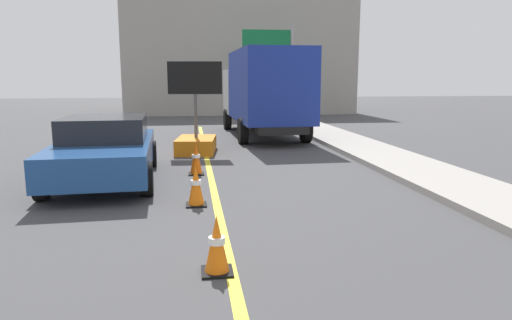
{
  "coord_description": "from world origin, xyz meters",
  "views": [
    {
      "loc": [
        -0.42,
        2.38,
        2.18
      ],
      "look_at": [
        0.24,
        7.07,
        1.36
      ],
      "focal_mm": 32.53,
      "sensor_mm": 36.0,
      "label": 1
    }
  ],
  "objects_px": {
    "highway_guide_sign": "(278,56)",
    "pickup_car": "(105,149)",
    "box_truck": "(264,91)",
    "traffic_cone_curbside": "(196,159)",
    "arrow_board_trailer": "(196,137)",
    "traffic_cone_mid_lane": "(217,245)",
    "traffic_cone_far_lane": "(196,185)"
  },
  "relations": [
    {
      "from": "highway_guide_sign",
      "to": "pickup_car",
      "type": "bearing_deg",
      "value": -113.88
    },
    {
      "from": "box_truck",
      "to": "traffic_cone_curbside",
      "type": "relative_size",
      "value": 9.77
    },
    {
      "from": "arrow_board_trailer",
      "to": "traffic_cone_curbside",
      "type": "distance_m",
      "value": 3.34
    },
    {
      "from": "pickup_car",
      "to": "highway_guide_sign",
      "type": "height_order",
      "value": "highway_guide_sign"
    },
    {
      "from": "traffic_cone_mid_lane",
      "to": "highway_guide_sign",
      "type": "bearing_deg",
      "value": 77.48
    },
    {
      "from": "arrow_board_trailer",
      "to": "pickup_car",
      "type": "height_order",
      "value": "arrow_board_trailer"
    },
    {
      "from": "box_truck",
      "to": "highway_guide_sign",
      "type": "distance_m",
      "value": 7.93
    },
    {
      "from": "traffic_cone_far_lane",
      "to": "traffic_cone_curbside",
      "type": "relative_size",
      "value": 0.96
    },
    {
      "from": "traffic_cone_curbside",
      "to": "highway_guide_sign",
      "type": "bearing_deg",
      "value": 72.3
    },
    {
      "from": "pickup_car",
      "to": "box_truck",
      "type": "bearing_deg",
      "value": 57.8
    },
    {
      "from": "highway_guide_sign",
      "to": "box_truck",
      "type": "bearing_deg",
      "value": -104.49
    },
    {
      "from": "arrow_board_trailer",
      "to": "pickup_car",
      "type": "distance_m",
      "value": 4.21
    },
    {
      "from": "pickup_car",
      "to": "traffic_cone_mid_lane",
      "type": "relative_size",
      "value": 6.91
    },
    {
      "from": "traffic_cone_far_lane",
      "to": "traffic_cone_mid_lane",
      "type": "bearing_deg",
      "value": -86.17
    },
    {
      "from": "traffic_cone_far_lane",
      "to": "highway_guide_sign",
      "type": "bearing_deg",
      "value": 74.83
    },
    {
      "from": "box_truck",
      "to": "highway_guide_sign",
      "type": "height_order",
      "value": "highway_guide_sign"
    },
    {
      "from": "arrow_board_trailer",
      "to": "traffic_cone_mid_lane",
      "type": "bearing_deg",
      "value": -89.31
    },
    {
      "from": "traffic_cone_far_lane",
      "to": "box_truck",
      "type": "bearing_deg",
      "value": 74.32
    },
    {
      "from": "pickup_car",
      "to": "traffic_cone_far_lane",
      "type": "bearing_deg",
      "value": -50.84
    },
    {
      "from": "box_truck",
      "to": "traffic_cone_mid_lane",
      "type": "relative_size",
      "value": 10.95
    },
    {
      "from": "traffic_cone_mid_lane",
      "to": "traffic_cone_curbside",
      "type": "distance_m",
      "value": 5.64
    },
    {
      "from": "arrow_board_trailer",
      "to": "box_truck",
      "type": "height_order",
      "value": "box_truck"
    },
    {
      "from": "box_truck",
      "to": "traffic_cone_far_lane",
      "type": "xyz_separation_m",
      "value": [
        -2.73,
        -9.74,
        -1.4
      ]
    },
    {
      "from": "arrow_board_trailer",
      "to": "highway_guide_sign",
      "type": "height_order",
      "value": "highway_guide_sign"
    },
    {
      "from": "traffic_cone_mid_lane",
      "to": "traffic_cone_curbside",
      "type": "relative_size",
      "value": 0.89
    },
    {
      "from": "traffic_cone_far_lane",
      "to": "traffic_cone_curbside",
      "type": "bearing_deg",
      "value": 89.22
    },
    {
      "from": "traffic_cone_far_lane",
      "to": "pickup_car",
      "type": "bearing_deg",
      "value": 129.16
    },
    {
      "from": "pickup_car",
      "to": "traffic_cone_curbside",
      "type": "relative_size",
      "value": 6.16
    },
    {
      "from": "box_truck",
      "to": "pickup_car",
      "type": "height_order",
      "value": "box_truck"
    },
    {
      "from": "traffic_cone_far_lane",
      "to": "arrow_board_trailer",
      "type": "bearing_deg",
      "value": 89.17
    },
    {
      "from": "arrow_board_trailer",
      "to": "highway_guide_sign",
      "type": "bearing_deg",
      "value": 67.72
    },
    {
      "from": "traffic_cone_mid_lane",
      "to": "traffic_cone_far_lane",
      "type": "distance_m",
      "value": 2.93
    }
  ]
}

